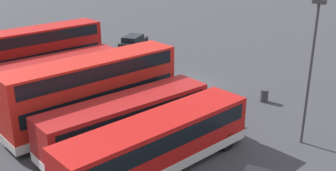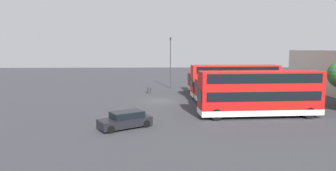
% 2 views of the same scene
% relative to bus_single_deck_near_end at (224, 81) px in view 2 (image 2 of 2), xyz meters
% --- Properties ---
extents(ground_plane, '(140.00, 140.00, 0.00)m').
position_rel_bus_single_deck_near_end_xyz_m(ground_plane, '(8.75, -10.33, -1.62)').
color(ground_plane, '#38383D').
extents(bus_single_deck_near_end, '(3.18, 11.73, 2.95)m').
position_rel_bus_single_deck_near_end_xyz_m(bus_single_deck_near_end, '(0.00, 0.00, 0.00)').
color(bus_single_deck_near_end, '#B71411').
rests_on(bus_single_deck_near_end, ground).
extents(bus_single_deck_second, '(2.67, 10.93, 2.95)m').
position_rel_bus_single_deck_near_end_xyz_m(bus_single_deck_second, '(3.38, -0.28, -0.00)').
color(bus_single_deck_second, '#A51919').
rests_on(bus_single_deck_second, ground).
extents(bus_double_decker_third, '(3.00, 11.99, 4.55)m').
position_rel_bus_single_deck_near_end_xyz_m(bus_double_decker_third, '(7.05, -0.22, 0.83)').
color(bus_double_decker_third, red).
rests_on(bus_double_decker_third, ground).
extents(bus_single_deck_fourth, '(2.87, 10.46, 2.95)m').
position_rel_bus_single_deck_near_end_xyz_m(bus_single_deck_fourth, '(10.31, -0.78, -0.00)').
color(bus_single_deck_fourth, '#A51919').
rests_on(bus_single_deck_fourth, ground).
extents(bus_single_deck_fifth, '(2.70, 12.05, 2.95)m').
position_rel_bus_single_deck_near_end_xyz_m(bus_single_deck_fifth, '(13.99, 0.01, 0.00)').
color(bus_single_deck_fifth, '#A51919').
rests_on(bus_single_deck_fifth, ground).
extents(bus_double_decker_sixth, '(3.14, 12.11, 4.55)m').
position_rel_bus_single_deck_near_end_xyz_m(bus_double_decker_sixth, '(18.00, -0.69, 0.83)').
color(bus_double_decker_sixth, '#B71411').
rests_on(bus_double_decker_sixth, ground).
extents(box_truck_blue, '(5.40, 7.86, 3.20)m').
position_rel_bus_single_deck_near_end_xyz_m(box_truck_blue, '(-8.14, 2.39, 0.08)').
color(box_truck_blue, '#595960').
rests_on(box_truck_blue, ground).
extents(car_hatchback_silver, '(3.84, 4.72, 1.43)m').
position_rel_bus_single_deck_near_end_xyz_m(car_hatchback_silver, '(21.62, -13.45, -0.92)').
color(car_hatchback_silver, black).
rests_on(car_hatchback_silver, ground).
extents(lamp_post_tall, '(0.70, 0.30, 8.64)m').
position_rel_bus_single_deck_near_end_xyz_m(lamp_post_tall, '(-3.19, -8.55, 3.39)').
color(lamp_post_tall, '#38383D').
rests_on(lamp_post_tall, ground).
extents(waste_bin_yellow, '(0.60, 0.60, 0.95)m').
position_rel_bus_single_deck_near_end_xyz_m(waste_bin_yellow, '(2.33, -12.05, -1.15)').
color(waste_bin_yellow, '#333338').
rests_on(waste_bin_yellow, ground).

